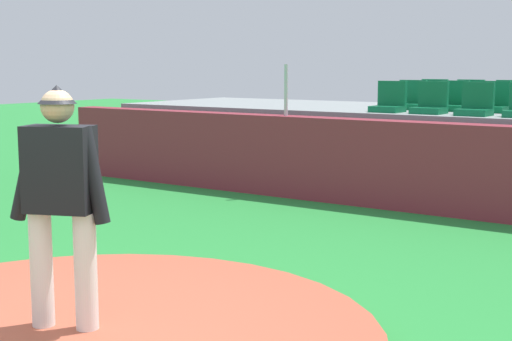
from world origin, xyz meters
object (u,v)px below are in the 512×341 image
stadium_chair_4 (410,100)px  stadium_chair_0 (389,102)px  stadium_chair_8 (432,98)px  stadium_chair_9 (468,99)px  stadium_chair_5 (453,101)px  stadium_chair_10 (508,100)px  stadium_chair_1 (431,104)px  stadium_chair_6 (493,103)px  pitcher (60,189)px  stadium_chair_2 (476,105)px

stadium_chair_4 → stadium_chair_0: bearing=90.6°
stadium_chair_4 → stadium_chair_8: bearing=-93.3°
stadium_chair_0 → stadium_chair_9: size_ratio=1.00×
stadium_chair_5 → stadium_chair_10: size_ratio=1.00×
stadium_chair_1 → stadium_chair_5: size_ratio=1.00×
stadium_chair_4 → stadium_chair_5: (0.76, -0.03, 0.00)m
stadium_chair_8 → stadium_chair_10: (1.36, -0.01, 0.00)m
stadium_chair_6 → stadium_chair_4: bearing=-0.4°
stadium_chair_8 → stadium_chair_9: bearing=-178.1°
pitcher → stadium_chair_5: (-0.17, 8.51, 0.28)m
stadium_chair_1 → stadium_chair_5: 0.86m
stadium_chair_4 → stadium_chair_9: same height
stadium_chair_4 → stadium_chair_10: (1.41, 0.87, 0.00)m
stadium_chair_8 → stadium_chair_0: bearing=88.7°
stadium_chair_0 → stadium_chair_6: bearing=-147.8°
stadium_chair_0 → stadium_chair_6: 1.66m
stadium_chair_1 → stadium_chair_6: (0.71, 0.88, 0.00)m
stadium_chair_2 → stadium_chair_8: bearing=-52.7°
stadium_chair_2 → stadium_chair_6: bearing=-88.7°
stadium_chair_0 → stadium_chair_2: size_ratio=1.00×
stadium_chair_4 → stadium_chair_9: (0.71, 0.91, 0.00)m
stadium_chair_0 → stadium_chair_1: (0.70, 0.01, 0.00)m
stadium_chair_2 → stadium_chair_0: bearing=-1.5°
stadium_chair_8 → stadium_chair_9: same height
stadium_chair_0 → stadium_chair_5: bearing=-130.6°
stadium_chair_0 → stadium_chair_4: same height
pitcher → stadium_chair_10: 9.42m
stadium_chair_1 → stadium_chair_8: (-0.66, 1.77, 0.00)m
stadium_chair_0 → stadium_chair_5: 1.14m
stadium_chair_0 → stadium_chair_4: size_ratio=1.00×
stadium_chair_6 → stadium_chair_10: same height
pitcher → stadium_chair_0: 7.70m
stadium_chair_0 → stadium_chair_2: bearing=178.5°
stadium_chair_0 → stadium_chair_6: size_ratio=1.00×
stadium_chair_0 → stadium_chair_8: bearing=-91.3°
stadium_chair_5 → pitcher: bearing=91.2°
stadium_chair_0 → stadium_chair_5: same height
stadium_chair_0 → pitcher: bearing=96.9°
stadium_chair_0 → stadium_chair_1: size_ratio=1.00×
stadium_chair_9 → stadium_chair_1: bearing=89.9°
pitcher → stadium_chair_4: size_ratio=3.51×
stadium_chair_8 → stadium_chair_10: bearing=179.4°
stadium_chair_5 → stadium_chair_9: (-0.04, 0.93, 0.00)m
pitcher → stadium_chair_2: bearing=63.8°
pitcher → stadium_chair_8: pitcher is taller
stadium_chair_4 → stadium_chair_10: bearing=-148.3°
stadium_chair_8 → stadium_chair_2: bearing=127.3°
stadium_chair_1 → stadium_chair_4: same height
pitcher → stadium_chair_1: (-0.22, 7.65, 0.28)m
stadium_chair_2 → stadium_chair_6: same height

